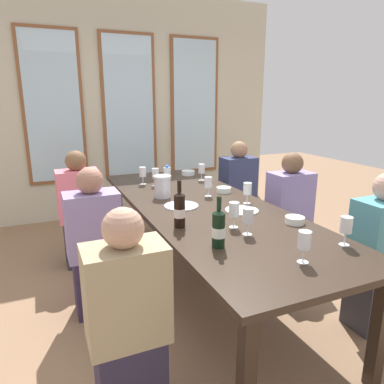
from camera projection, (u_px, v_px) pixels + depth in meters
The scene contains 27 objects.
ground_plane at pixel (204, 289), 3.04m from camera, with size 12.00×12.00×0.00m, color #8D694B.
back_wall_with_windows at pixel (129, 107), 4.79m from camera, with size 4.23×0.10×2.90m.
dining_table at pixel (205, 213), 2.87m from camera, with size 1.03×2.84×0.74m.
white_plate_0 at pixel (181, 206), 2.83m from camera, with size 0.27×0.27×0.01m, color white.
white_plate_1 at pixel (242, 210), 2.72m from camera, with size 0.25×0.25×0.01m, color white.
metal_pitcher at pixel (162, 186), 3.07m from camera, with size 0.16×0.16×0.19m.
wine_bottle_0 at pixel (180, 209), 2.36m from camera, with size 0.08×0.08×0.32m.
wine_bottle_1 at pixel (219, 228), 2.04m from camera, with size 0.08×0.08×0.30m.
tasting_bowl_0 at pixel (188, 173), 3.99m from camera, with size 0.15×0.15×0.05m, color white.
tasting_bowl_1 at pixel (224, 190), 3.25m from camera, with size 0.13×0.13×0.05m, color white.
tasting_bowl_2 at pixel (295, 220), 2.45m from camera, with size 0.13×0.13×0.05m, color white.
water_bottle at pixel (167, 179), 3.28m from camera, with size 0.06×0.06×0.24m.
wine_glass_0 at pixel (247, 190), 2.88m from camera, with size 0.07×0.07×0.17m.
wine_glass_1 at pixel (346, 226), 2.06m from camera, with size 0.07×0.07×0.17m.
wine_glass_2 at pixel (202, 169), 3.69m from camera, with size 0.07×0.07×0.17m.
wine_glass_3 at pixel (304, 241), 1.84m from camera, with size 0.07×0.07×0.17m.
wine_glass_4 at pixel (155, 174), 3.46m from camera, with size 0.07×0.07×0.17m.
wine_glass_5 at pixel (143, 173), 3.53m from camera, with size 0.07×0.07×0.17m.
wine_glass_6 at pixel (234, 211), 2.34m from camera, with size 0.07×0.07×0.17m.
wine_glass_7 at pixel (208, 183), 3.09m from camera, with size 0.07×0.07×0.17m.
wine_glass_8 at pixel (248, 216), 2.22m from camera, with size 0.07×0.07×0.17m.
seated_person_0 at pixel (128, 325), 1.71m from camera, with size 0.38×0.24×1.11m.
seated_person_1 at pixel (378, 257), 2.43m from camera, with size 0.38×0.24×1.11m.
seated_person_2 at pixel (80, 212), 3.39m from camera, with size 0.38×0.24×1.11m.
seated_person_3 at pixel (238, 192), 4.09m from camera, with size 0.38×0.24×1.11m.
seated_person_4 at pixel (95, 246), 2.61m from camera, with size 0.38×0.24×1.11m.
seated_person_5 at pixel (289, 216), 3.28m from camera, with size 0.38×0.24×1.11m.
Camera 1 is at (-1.19, -2.46, 1.57)m, focal length 33.47 mm.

